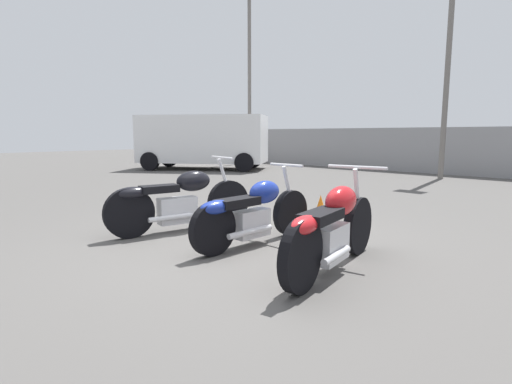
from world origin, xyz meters
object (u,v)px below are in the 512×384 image
object	(u,v)px
motorcycle_slot_1	(253,212)
traffic_cone_near	(320,214)
parked_van	(203,139)
light_pole_right	(249,63)
motorcycle_slot_2	(333,228)
light_pole_left	(449,51)
motorcycle_slot_0	(179,201)

from	to	relation	value
motorcycle_slot_1	traffic_cone_near	world-z (taller)	motorcycle_slot_1
traffic_cone_near	parked_van	bearing A→B (deg)	150.71
light_pole_right	motorcycle_slot_2	xyz separation A→B (m)	(11.22, -9.84, -4.10)
motorcycle_slot_1	motorcycle_slot_2	size ratio (longest dim) A/B	0.97
light_pole_left	parked_van	xyz separation A→B (m)	(-7.96, -2.98, -2.64)
light_pole_right	parked_van	distance (m)	4.87
light_pole_right	motorcycle_slot_0	xyz separation A→B (m)	(8.71, -9.93, -4.10)
motorcycle_slot_0	light_pole_left	bearing A→B (deg)	100.53
light_pole_left	light_pole_right	xyz separation A→B (m)	(-8.84, 0.41, 0.75)
light_pole_right	parked_van	world-z (taller)	light_pole_right
light_pole_right	traffic_cone_near	bearing A→B (deg)	-40.19
motorcycle_slot_2	light_pole_left	bearing A→B (deg)	93.72
parked_van	traffic_cone_near	size ratio (longest dim) A/B	9.54
motorcycle_slot_0	parked_van	distance (m)	10.22
motorcycle_slot_0	parked_van	xyz separation A→B (m)	(-7.83, 6.54, 0.72)
light_pole_left	motorcycle_slot_2	size ratio (longest dim) A/B	3.10
motorcycle_slot_2	parked_van	bearing A→B (deg)	137.59
motorcycle_slot_2	motorcycle_slot_0	bearing A→B (deg)	171.62
light_pole_right	motorcycle_slot_1	size ratio (longest dim) A/B	3.90
traffic_cone_near	light_pole_left	bearing A→B (deg)	99.47
motorcycle_slot_2	parked_van	size ratio (longest dim) A/B	0.40
light_pole_right	parked_van	size ratio (longest dim) A/B	1.51
motorcycle_slot_0	motorcycle_slot_2	world-z (taller)	motorcycle_slot_0
light_pole_right	motorcycle_slot_0	world-z (taller)	light_pole_right
light_pole_left	parked_van	distance (m)	8.90
light_pole_right	motorcycle_slot_2	size ratio (longest dim) A/B	3.80
light_pole_left	light_pole_right	distance (m)	8.88
light_pole_left	motorcycle_slot_0	xyz separation A→B (m)	(-0.13, -9.52, -3.36)
light_pole_left	motorcycle_slot_0	size ratio (longest dim) A/B	2.91
motorcycle_slot_2	traffic_cone_near	xyz separation A→B (m)	(-1.01, 1.22, -0.18)
motorcycle_slot_1	traffic_cone_near	distance (m)	1.12
motorcycle_slot_0	motorcycle_slot_1	xyz separation A→B (m)	(1.25, 0.22, -0.03)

